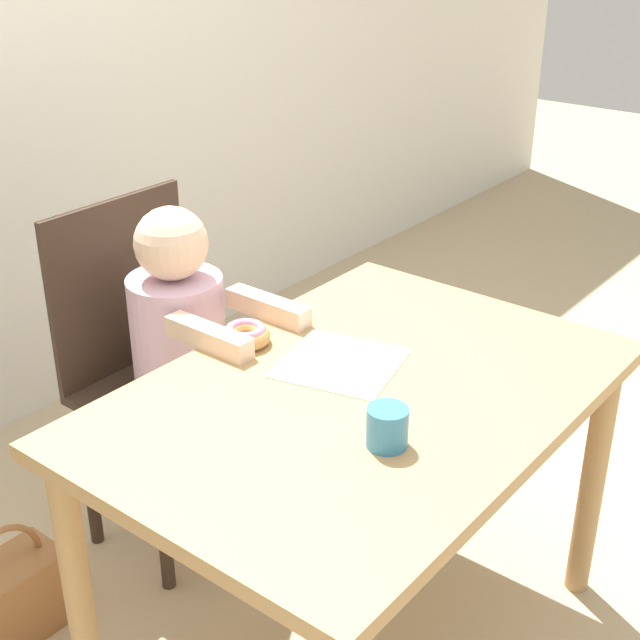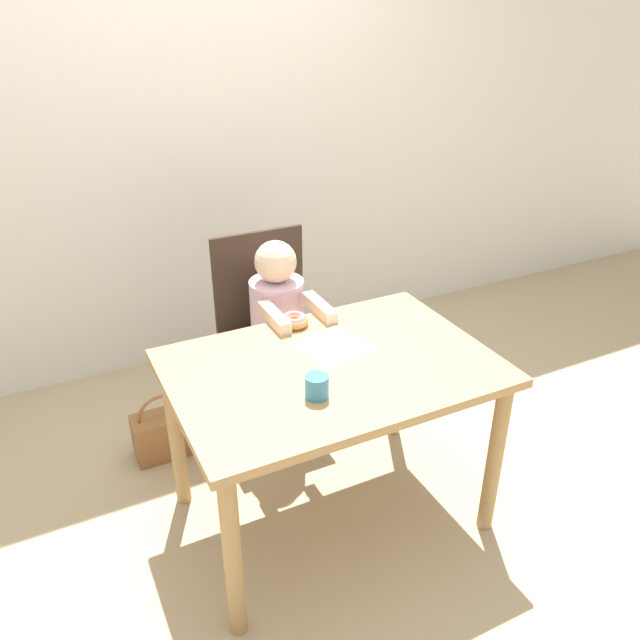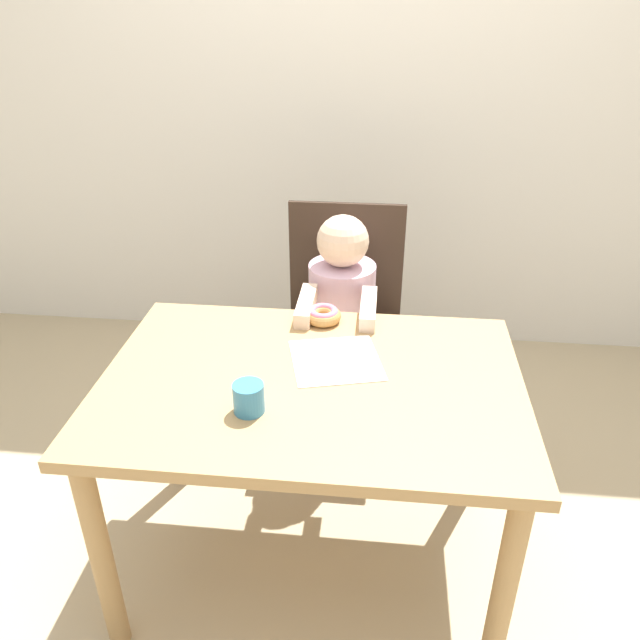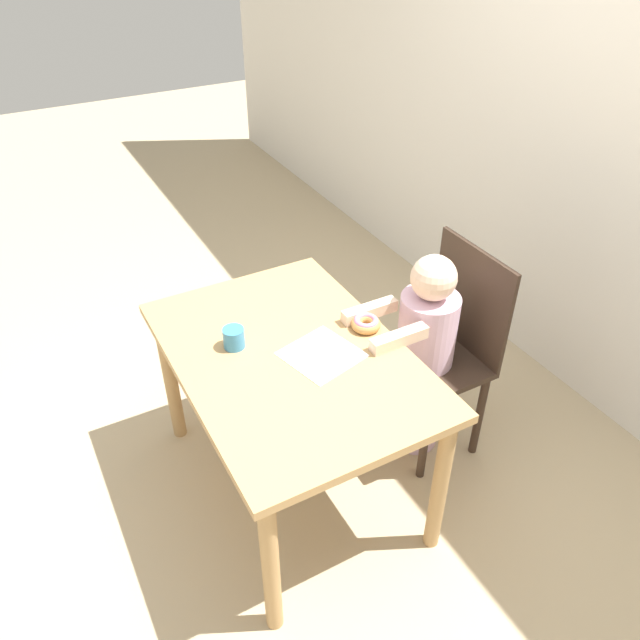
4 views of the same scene
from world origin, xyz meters
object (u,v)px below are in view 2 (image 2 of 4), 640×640
(chair, at_px, (269,329))
(child_figure, at_px, (279,341))
(donut, at_px, (294,320))
(cup, at_px, (317,386))
(handbag, at_px, (165,433))

(chair, xyz_separation_m, child_figure, (-0.00, -0.11, -0.00))
(donut, relative_size, cup, 1.43)
(chair, relative_size, cup, 11.89)
(handbag, xyz_separation_m, cup, (0.37, -0.84, 0.64))
(cup, bearing_deg, chair, 78.43)
(donut, height_order, handbag, donut)
(chair, bearing_deg, child_figure, -90.00)
(chair, xyz_separation_m, donut, (-0.04, -0.38, 0.24))
(child_figure, height_order, cup, child_figure)
(handbag, bearing_deg, chair, 4.05)
(donut, bearing_deg, cup, -105.75)
(child_figure, bearing_deg, donut, -98.64)
(child_figure, bearing_deg, cup, -103.27)
(chair, distance_m, child_figure, 0.11)
(child_figure, height_order, handbag, child_figure)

